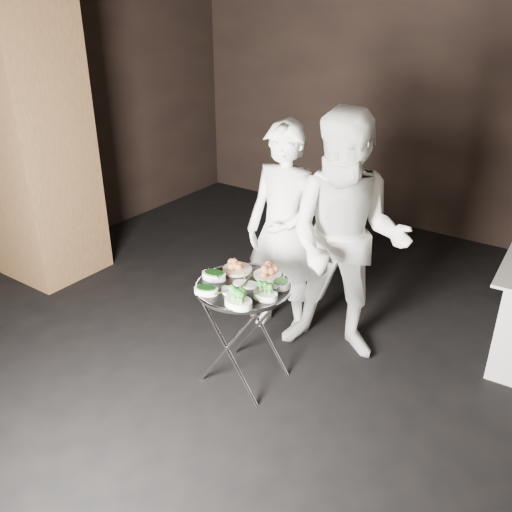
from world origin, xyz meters
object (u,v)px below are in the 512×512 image
Objects in this scene: serving_tray at (244,287)px; waiter_right at (346,241)px; tray_stand at (244,329)px; waiter_left at (283,233)px.

serving_tray is 0.85m from waiter_right.
tray_stand is 0.44× the size of waiter_left.
waiter_left is (-0.14, 0.73, 0.45)m from tray_stand.
tray_stand is 0.87m from waiter_left.
waiter_left is at bearing 100.97° from tray_stand.
waiter_left is at bearing 100.97° from serving_tray.
waiter_right reaches higher than waiter_left.
waiter_right is at bearing -3.03° from waiter_left.
waiter_right is (0.41, 0.72, 0.53)m from tray_stand.
waiter_left is at bearing 162.51° from waiter_right.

